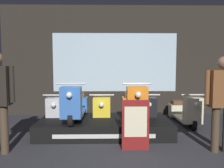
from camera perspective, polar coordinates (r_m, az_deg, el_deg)
The scene contains 11 objects.
ground_plane at distance 3.51m, azimuth 2.51°, elevation -19.62°, with size 30.00×30.00×0.00m, color #2D2D33.
shop_wall_back at distance 6.48m, azimuth 0.74°, elevation 6.07°, with size 6.58×0.09×3.20m.
display_platform at distance 4.77m, azimuth -1.95°, elevation -10.94°, with size 2.74×1.28×0.32m.
scooter_display_left at distance 4.68m, azimuth -9.59°, elevation -5.40°, with size 0.55×1.52×0.82m.
scooter_display_right at distance 4.66m, azimuth 5.68°, elevation -5.40°, with size 0.55×1.52×0.82m.
scooter_backrow_0 at distance 5.58m, azimuth -13.26°, elevation -7.13°, with size 0.55×1.52×0.82m.
scooter_backrow_1 at distance 5.46m, azimuth -2.55°, elevation -7.27°, with size 0.55×1.52×0.82m.
scooter_backrow_2 at distance 5.53m, azimuth 8.27°, elevation -7.16°, with size 0.55×1.52×0.82m.
scooter_backrow_3 at distance 5.78m, azimuth 18.46°, elevation -6.83°, with size 0.55×1.52×0.82m.
person_right_browsing at distance 4.06m, azimuth 26.88°, elevation -2.90°, with size 0.60×0.24×1.61m.
price_sign_board at distance 3.81m, azimuth 6.17°, elevation -10.62°, with size 0.47×0.04×0.87m.
Camera 1 is at (-0.20, -3.19, 1.45)m, focal length 35.00 mm.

